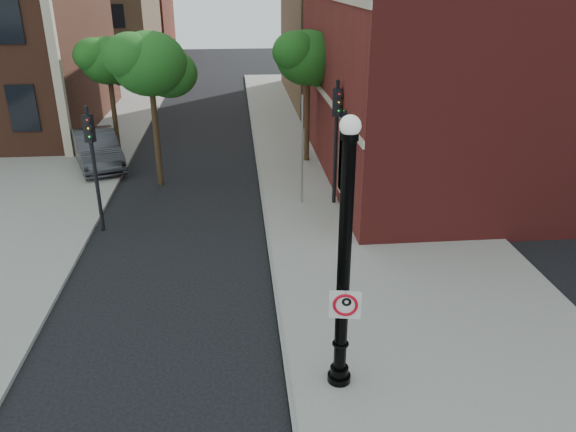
{
  "coord_description": "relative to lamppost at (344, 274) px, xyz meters",
  "views": [
    {
      "loc": [
        1.13,
        -10.21,
        8.31
      ],
      "look_at": [
        2.28,
        2.0,
        3.0
      ],
      "focal_mm": 35.0,
      "sensor_mm": 36.0,
      "label": 1
    }
  ],
  "objects": [
    {
      "name": "utility_pole",
      "position": [
        0.39,
        10.44,
        -0.63
      ],
      "size": [
        0.09,
        0.09,
        4.29
      ],
      "primitive_type": "cylinder",
      "color": "#999999",
      "rests_on": "ground"
    },
    {
      "name": "no_parking_sign",
      "position": [
        0.03,
        -0.15,
        -0.62
      ],
      "size": [
        0.64,
        0.15,
        0.65
      ],
      "rotation": [
        0.0,
        0.0,
        -0.18
      ],
      "color": "white",
      "rests_on": "ground"
    },
    {
      "name": "parked_car",
      "position": [
        -8.51,
        16.08,
        -1.93
      ],
      "size": [
        3.42,
        5.4,
        1.68
      ],
      "primitive_type": "imported",
      "rotation": [
        0.0,
        0.0,
        0.35
      ],
      "color": "#2F3034",
      "rests_on": "ground"
    },
    {
      "name": "bg_building_red",
      "position": [
        -15.16,
        58.51,
        2.23
      ],
      "size": [
        12.0,
        12.0,
        10.0
      ],
      "primitive_type": "cube",
      "color": "maroon",
      "rests_on": "ground"
    },
    {
      "name": "traffic_signal_right",
      "position": [
        1.64,
        10.29,
        0.48
      ],
      "size": [
        0.37,
        0.42,
        4.82
      ],
      "rotation": [
        0.0,
        0.0,
        -0.3
      ],
      "color": "black",
      "rests_on": "ground"
    },
    {
      "name": "sidewalk_right",
      "position": [
        2.84,
        10.51,
        -2.71
      ],
      "size": [
        8.0,
        60.0,
        0.12
      ],
      "primitive_type": "cube",
      "color": "gray",
      "rests_on": "ground"
    },
    {
      "name": "street_tree_a",
      "position": [
        -5.3,
        13.37,
        2.21
      ],
      "size": [
        3.5,
        3.16,
        6.3
      ],
      "color": "#302213",
      "rests_on": "ground"
    },
    {
      "name": "curb_edge",
      "position": [
        -1.11,
        10.51,
        -2.7
      ],
      "size": [
        0.1,
        60.0,
        0.14
      ],
      "primitive_type": "cube",
      "color": "gray",
      "rests_on": "ground"
    },
    {
      "name": "street_tree_c",
      "position": [
        1.29,
        15.84,
        2.02
      ],
      "size": [
        3.37,
        3.05,
        6.07
      ],
      "color": "#302213",
      "rests_on": "ground"
    },
    {
      "name": "street_tree_b",
      "position": [
        -8.02,
        18.63,
        1.64
      ],
      "size": [
        3.1,
        2.8,
        5.59
      ],
      "color": "#302213",
      "rests_on": "ground"
    },
    {
      "name": "ground",
      "position": [
        -3.16,
        0.51,
        -2.77
      ],
      "size": [
        120.0,
        120.0,
        0.0
      ],
      "primitive_type": "plane",
      "color": "black",
      "rests_on": "ground"
    },
    {
      "name": "lamppost",
      "position": [
        0.0,
        0.0,
        0.0
      ],
      "size": [
        0.51,
        0.51,
        6.01
      ],
      "color": "black",
      "rests_on": "ground"
    },
    {
      "name": "bg_building_tan_a",
      "position": [
        -15.16,
        44.51,
        3.23
      ],
      "size": [
        12.0,
        12.0,
        12.0
      ],
      "primitive_type": "cube",
      "color": "#92704F",
      "rests_on": "ground"
    },
    {
      "name": "traffic_signal_left",
      "position": [
        -6.82,
        8.74,
        0.19
      ],
      "size": [
        0.35,
        0.39,
        4.41
      ],
      "rotation": [
        0.0,
        0.0,
        -0.39
      ],
      "color": "black",
      "rests_on": "ground"
    },
    {
      "name": "sidewalk_left",
      "position": [
        -12.16,
        18.51,
        -2.71
      ],
      "size": [
        10.0,
        50.0,
        0.12
      ],
      "primitive_type": "cube",
      "color": "gray",
      "rests_on": "ground"
    }
  ]
}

